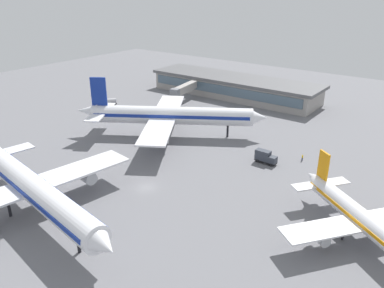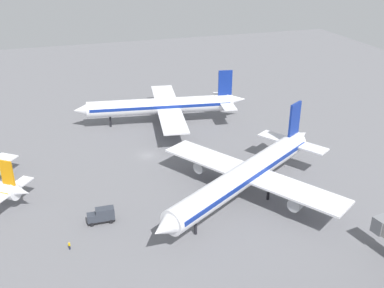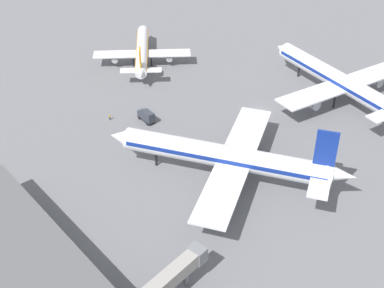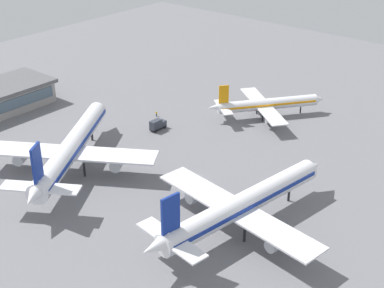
# 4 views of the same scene
# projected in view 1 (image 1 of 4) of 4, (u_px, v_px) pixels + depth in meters

# --- Properties ---
(ground) EXTENTS (288.00, 288.00, 0.00)m
(ground) POSITION_uv_depth(u_px,v_px,m) (146.00, 187.00, 85.76)
(ground) COLOR slate
(terminal_building) EXTENTS (71.15, 18.63, 7.74)m
(terminal_building) POSITION_uv_depth(u_px,v_px,m) (234.00, 86.00, 155.16)
(terminal_building) COLOR #9E9993
(terminal_building) RESTS_ON ground
(airplane_at_gate) EXTENTS (53.90, 43.58, 16.42)m
(airplane_at_gate) POSITION_uv_depth(u_px,v_px,m) (32.00, 188.00, 73.49)
(airplane_at_gate) COLOR white
(airplane_at_gate) RESTS_ON ground
(airplane_taxiing) EXTENTS (50.47, 42.41, 17.31)m
(airplane_taxiing) POSITION_uv_depth(u_px,v_px,m) (169.00, 115.00, 113.21)
(airplane_taxiing) COLOR white
(airplane_taxiing) RESTS_ON ground
(airplane_distant) EXTENTS (32.48, 27.48, 11.66)m
(airplane_distant) POSITION_uv_depth(u_px,v_px,m) (368.00, 224.00, 65.43)
(airplane_distant) COLOR white
(airplane_distant) RESTS_ON ground
(catering_truck) EXTENTS (5.65, 2.33, 3.30)m
(catering_truck) POSITION_uv_depth(u_px,v_px,m) (265.00, 157.00, 96.97)
(catering_truck) COLOR black
(catering_truck) RESTS_ON ground
(fuel_truck) EXTENTS (5.30, 6.18, 2.50)m
(fuel_truck) POSITION_uv_depth(u_px,v_px,m) (108.00, 102.00, 143.89)
(fuel_truck) COLOR black
(fuel_truck) RESTS_ON ground
(ground_crew_worker) EXTENTS (0.49, 0.54, 1.67)m
(ground_crew_worker) POSITION_uv_depth(u_px,v_px,m) (302.00, 158.00, 98.61)
(ground_crew_worker) COLOR #1E2338
(ground_crew_worker) RESTS_ON ground
(jet_bridge) EXTENTS (5.53, 17.00, 6.74)m
(jet_bridge) POSITION_uv_depth(u_px,v_px,m) (184.00, 89.00, 146.25)
(jet_bridge) COLOR #9E9993
(jet_bridge) RESTS_ON ground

